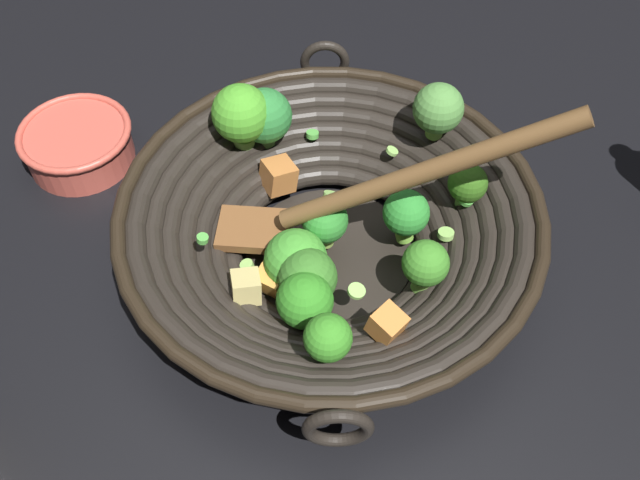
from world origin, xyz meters
The scene contains 3 objects.
ground_plane centered at (0.00, 0.00, 0.00)m, with size 4.00×4.00×0.00m, color black.
wok centered at (0.00, 0.00, 0.05)m, with size 0.40×0.40×0.21m.
prep_bowl centered at (0.30, 0.07, 0.02)m, with size 0.12×0.12×0.04m.
Camera 1 is at (-0.26, 0.33, 0.58)m, focal length 40.11 mm.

